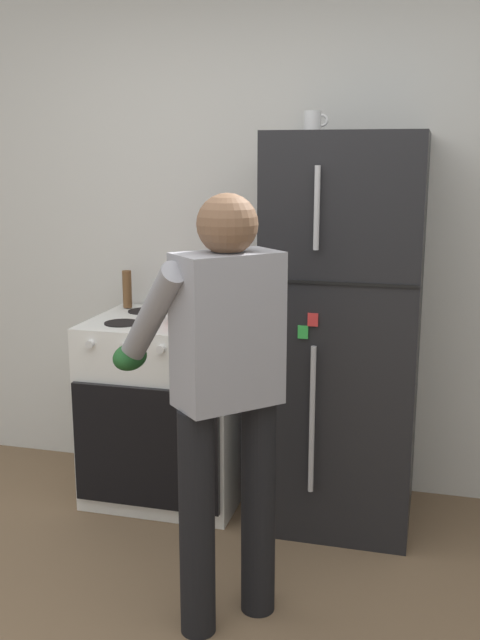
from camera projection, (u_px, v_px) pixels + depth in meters
name	position (u px, v px, depth m)	size (l,w,h in m)	color
kitchen_wall_back	(279.00, 228.00, 3.81)	(6.00, 0.10, 2.70)	silver
refrigerator	(344.00, 333.00, 3.45)	(0.68, 0.72, 1.82)	black
stove_range	(169.00, 409.00, 3.76)	(0.76, 0.67, 0.93)	white
person_cook	(222.00, 375.00, 2.63)	(0.69, 0.72, 1.60)	black
red_pot	(195.00, 311.00, 3.57)	(0.34, 0.24, 0.11)	red
coffee_mug	(313.00, 122.00, 3.33)	(0.11, 0.08, 0.10)	silver
pepper_mill	(127.00, 289.00, 3.91)	(0.05, 0.05, 0.20)	brown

